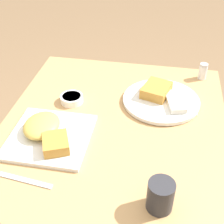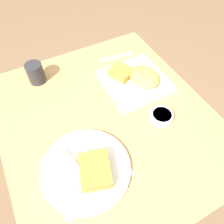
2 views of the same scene
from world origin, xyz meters
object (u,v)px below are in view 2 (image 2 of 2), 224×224
butter_knife (117,57)px  coffee_mug (36,73)px  plate_oval_far (86,169)px  plate_square_near (137,78)px  sauce_ramekin (162,116)px

butter_knife → coffee_mug: 0.39m
plate_oval_far → coffee_mug: 0.49m
plate_square_near → plate_oval_far: bearing=127.6°
butter_knife → coffee_mug: size_ratio=1.89×
plate_oval_far → sauce_ramekin: size_ratio=3.36×
plate_oval_far → coffee_mug: coffee_mug is taller
plate_square_near → coffee_mug: size_ratio=2.93×
plate_square_near → sauce_ramekin: 0.22m
plate_square_near → butter_knife: size_ratio=1.55×
sauce_ramekin → butter_knife: size_ratio=0.51×
plate_oval_far → plate_square_near: bearing=-52.4°
coffee_mug → sauce_ramekin: bearing=-139.5°
coffee_mug → plate_oval_far: bearing=-177.4°
plate_oval_far → butter_knife: (0.47, -0.37, -0.02)m
coffee_mug → butter_knife: bearing=-92.9°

